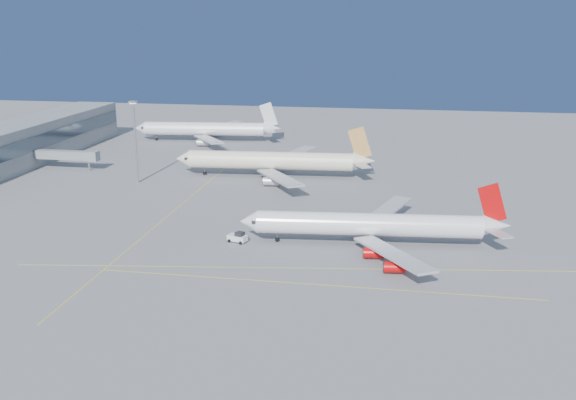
{
  "coord_description": "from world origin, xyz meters",
  "views": [
    {
      "loc": [
        20.33,
        -132.28,
        51.39
      ],
      "look_at": [
        -6.45,
        22.02,
        7.0
      ],
      "focal_mm": 40.0,
      "sensor_mm": 36.0,
      "label": 1
    }
  ],
  "objects_px": {
    "airliner_third": "(208,129)",
    "airliner_virgin": "(374,225)",
    "light_mast": "(135,135)",
    "pushback_tug": "(238,237)",
    "airliner_etihad": "(275,161)"
  },
  "relations": [
    {
      "from": "airliner_third",
      "to": "light_mast",
      "type": "height_order",
      "value": "light_mast"
    },
    {
      "from": "airliner_virgin",
      "to": "airliner_third",
      "type": "distance_m",
      "value": 143.5
    },
    {
      "from": "airliner_etihad",
      "to": "pushback_tug",
      "type": "height_order",
      "value": "airliner_etihad"
    },
    {
      "from": "airliner_third",
      "to": "pushback_tug",
      "type": "height_order",
      "value": "airliner_third"
    },
    {
      "from": "airliner_etihad",
      "to": "pushback_tug",
      "type": "distance_m",
      "value": 66.38
    },
    {
      "from": "airliner_etihad",
      "to": "light_mast",
      "type": "xyz_separation_m",
      "value": [
        -42.34,
        -15.54,
        10.24
      ]
    },
    {
      "from": "airliner_virgin",
      "to": "pushback_tug",
      "type": "bearing_deg",
      "value": -177.97
    },
    {
      "from": "airliner_virgin",
      "to": "pushback_tug",
      "type": "relative_size",
      "value": 12.57
    },
    {
      "from": "pushback_tug",
      "to": "airliner_third",
      "type": "bearing_deg",
      "value": 127.64
    },
    {
      "from": "airliner_third",
      "to": "pushback_tug",
      "type": "relative_size",
      "value": 12.74
    },
    {
      "from": "airliner_third",
      "to": "light_mast",
      "type": "distance_m",
      "value": 75.27
    },
    {
      "from": "airliner_virgin",
      "to": "light_mast",
      "type": "bearing_deg",
      "value": 144.11
    },
    {
      "from": "airliner_virgin",
      "to": "pushback_tug",
      "type": "height_order",
      "value": "airliner_virgin"
    },
    {
      "from": "airliner_third",
      "to": "airliner_virgin",
      "type": "bearing_deg",
      "value": -63.52
    },
    {
      "from": "pushback_tug",
      "to": "airliner_etihad",
      "type": "bearing_deg",
      "value": 111.22
    }
  ]
}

